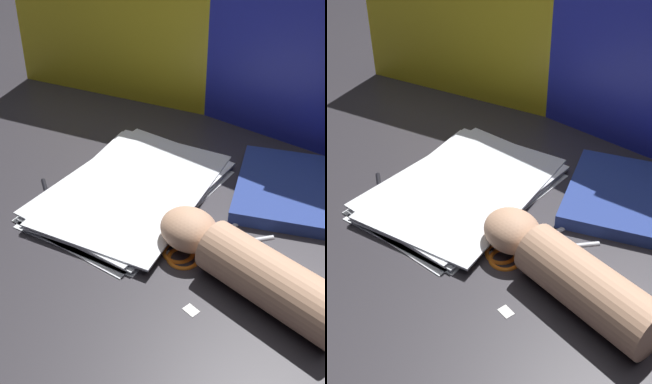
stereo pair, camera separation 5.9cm
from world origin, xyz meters
TOP-DOWN VIEW (x-y plane):
  - ground_plane at (0.00, 0.00)m, footprint 6.00×6.00m
  - backdrop_panel_left at (-0.32, 0.37)m, footprint 0.60×0.08m
  - backdrop_panel_center at (0.01, 0.37)m, footprint 0.58×0.09m
  - paper_stack at (-0.12, 0.04)m, footprint 0.27×0.37m
  - book_closed at (0.14, 0.19)m, footprint 0.26×0.27m
  - scissors at (0.05, -0.03)m, footprint 0.16×0.18m
  - hand_forearm at (0.14, -0.06)m, footprint 0.32×0.16m
  - paper_scrap_near at (0.10, -0.14)m, footprint 0.02×0.02m
  - paper_scrap_mid at (0.01, -0.06)m, footprint 0.01×0.02m
  - paper_scrap_far at (0.12, -0.06)m, footprint 0.03×0.02m
  - pen at (-0.24, -0.04)m, footprint 0.09×0.09m

SIDE VIEW (x-z plane):
  - ground_plane at x=0.00m, z-range 0.00..0.00m
  - paper_scrap_far at x=0.12m, z-range 0.00..0.00m
  - paper_scrap_near at x=0.10m, z-range 0.00..0.00m
  - paper_scrap_mid at x=0.01m, z-range 0.00..0.00m
  - pen at x=-0.24m, z-range 0.00..0.01m
  - scissors at x=0.05m, z-range 0.00..0.01m
  - paper_stack at x=-0.12m, z-range 0.00..0.02m
  - book_closed at x=0.14m, z-range 0.00..0.02m
  - hand_forearm at x=0.14m, z-range 0.00..0.08m
  - backdrop_panel_left at x=-0.32m, z-range 0.00..0.36m
  - backdrop_panel_center at x=0.01m, z-range 0.00..0.39m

